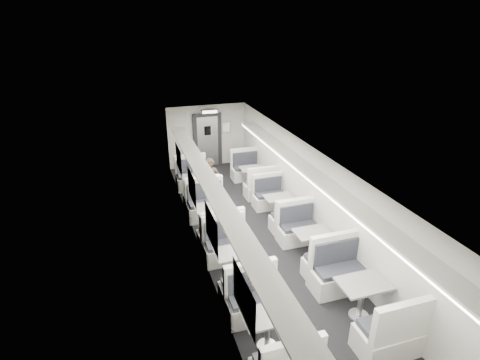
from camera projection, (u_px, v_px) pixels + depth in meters
room at (261, 205)px, 9.16m from camera, size 3.24×12.24×2.64m
booth_left_a at (197, 187)px, 12.06m from camera, size 1.06×2.15×1.15m
booth_left_b at (213, 219)px, 10.10m from camera, size 1.11×2.25×1.21m
booth_left_c at (235, 265)px, 8.25m from camera, size 1.07×2.17×1.16m
booth_left_d at (267, 331)px, 6.55m from camera, size 1.05×2.13×1.14m
booth_right_a at (253, 177)px, 12.80m from camera, size 1.03×2.09×1.12m
booth_right_b at (278, 207)px, 10.84m from camera, size 0.98×1.98×1.06m
booth_right_c at (311, 244)px, 9.03m from camera, size 1.03×2.10×1.12m
booth_right_d at (361, 299)px, 7.22m from camera, size 1.16×2.35×1.26m
passenger at (211, 182)px, 11.50m from camera, size 0.63×0.50×1.51m
window_a at (179, 159)px, 11.66m from camera, size 0.02×1.18×0.84m
window_b at (192, 187)px, 9.74m from camera, size 0.02×1.18×0.84m
window_c at (211, 229)px, 7.82m from camera, size 0.02×1.18×0.84m
window_d at (244, 298)px, 5.90m from camera, size 0.02×1.18×0.84m
luggage_rack_left at (214, 189)px, 8.27m from camera, size 0.46×10.40×0.09m
luggage_rack_right at (315, 176)px, 8.95m from camera, size 0.46×10.40×0.09m
vestibule_door at (208, 141)px, 14.41m from camera, size 1.10×0.13×2.10m
exit_sign at (209, 112)px, 13.49m from camera, size 0.62×0.12×0.16m
wall_notice at (226, 127)px, 14.42m from camera, size 0.32×0.02×0.40m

